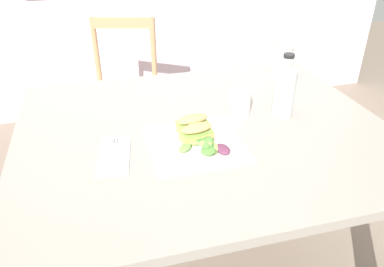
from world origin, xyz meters
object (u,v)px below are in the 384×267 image
(dining_table, at_px, (204,154))
(sandwich_half_back, at_px, (193,123))
(cup_extra_side, at_px, (240,102))
(fork_on_napkin, at_px, (114,151))
(plate_lunch, at_px, (195,144))
(mason_jar_iced_tea, at_px, (282,61))
(bottle_cold_brew, at_px, (284,94))
(chair_wooden_far, at_px, (124,96))
(sandwich_half_front, at_px, (197,132))

(dining_table, distance_m, sandwich_half_back, 0.16)
(sandwich_half_back, xyz_separation_m, cup_extra_side, (0.20, 0.09, 0.01))
(fork_on_napkin, bearing_deg, plate_lunch, -4.80)
(sandwich_half_back, height_order, fork_on_napkin, sandwich_half_back)
(dining_table, xyz_separation_m, mason_jar_iced_tea, (0.48, 0.39, 0.17))
(sandwich_half_back, relative_size, fork_on_napkin, 0.60)
(fork_on_napkin, xyz_separation_m, mason_jar_iced_tea, (0.79, 0.47, 0.05))
(sandwich_half_back, xyz_separation_m, bottle_cold_brew, (0.35, 0.05, 0.04))
(bottle_cold_brew, bearing_deg, fork_on_napkin, -170.40)
(chair_wooden_far, height_order, cup_extra_side, chair_wooden_far)
(sandwich_half_front, relative_size, cup_extra_side, 1.23)
(plate_lunch, relative_size, bottle_cold_brew, 1.28)
(dining_table, bearing_deg, sandwich_half_front, -120.27)
(chair_wooden_far, distance_m, plate_lunch, 1.13)
(dining_table, distance_m, plate_lunch, 0.17)
(dining_table, bearing_deg, fork_on_napkin, -164.96)
(dining_table, height_order, sandwich_half_back, sandwich_half_back)
(mason_jar_iced_tea, distance_m, cup_extra_side, 0.46)
(sandwich_half_back, height_order, bottle_cold_brew, bottle_cold_brew)
(plate_lunch, relative_size, sandwich_half_front, 2.59)
(cup_extra_side, bearing_deg, mason_jar_iced_tea, 44.73)
(cup_extra_side, bearing_deg, chair_wooden_far, 110.65)
(dining_table, xyz_separation_m, bottle_cold_brew, (0.30, 0.02, 0.19))
(chair_wooden_far, bearing_deg, dining_table, -78.85)
(sandwich_half_front, height_order, bottle_cold_brew, bottle_cold_brew)
(plate_lunch, distance_m, cup_extra_side, 0.27)
(dining_table, xyz_separation_m, plate_lunch, (-0.06, -0.10, 0.12))
(sandwich_half_front, xyz_separation_m, bottle_cold_brew, (0.35, 0.11, 0.04))
(plate_lunch, bearing_deg, dining_table, 59.95)
(dining_table, xyz_separation_m, sandwich_half_back, (-0.05, -0.03, 0.15))
(sandwich_half_front, height_order, cup_extra_side, cup_extra_side)
(plate_lunch, xyz_separation_m, fork_on_napkin, (-0.25, 0.02, 0.00))
(chair_wooden_far, height_order, plate_lunch, chair_wooden_far)
(sandwich_half_front, relative_size, sandwich_half_back, 1.00)
(bottle_cold_brew, bearing_deg, sandwich_half_front, -162.67)
(dining_table, height_order, fork_on_napkin, fork_on_napkin)
(chair_wooden_far, bearing_deg, fork_on_napkin, -96.32)
(fork_on_napkin, height_order, mason_jar_iced_tea, mason_jar_iced_tea)
(dining_table, distance_m, sandwich_half_front, 0.18)
(chair_wooden_far, height_order, bottle_cold_brew, bottle_cold_brew)
(fork_on_napkin, xyz_separation_m, cup_extra_side, (0.46, 0.15, 0.04))
(mason_jar_iced_tea, relative_size, cup_extra_side, 1.43)
(mason_jar_iced_tea, bearing_deg, cup_extra_side, -135.27)
(chair_wooden_far, bearing_deg, bottle_cold_brew, -62.85)
(chair_wooden_far, height_order, sandwich_half_back, chair_wooden_far)
(fork_on_napkin, relative_size, bottle_cold_brew, 0.82)
(dining_table, relative_size, cup_extra_side, 13.75)
(plate_lunch, xyz_separation_m, sandwich_half_back, (0.01, 0.07, 0.03))
(plate_lunch, height_order, cup_extra_side, cup_extra_side)
(sandwich_half_back, bearing_deg, chair_wooden_far, 98.14)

